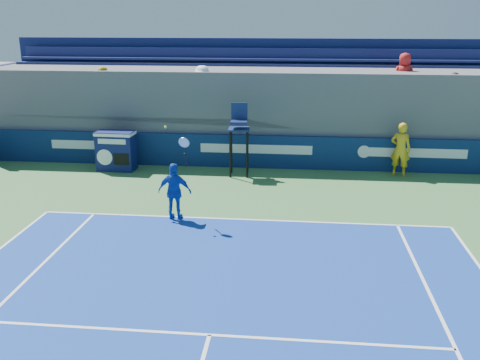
# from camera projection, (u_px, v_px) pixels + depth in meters

# --- Properties ---
(ball_person) EXTENTS (0.78, 0.63, 1.85)m
(ball_person) POSITION_uv_depth(u_px,v_px,m) (400.00, 149.00, 18.14)
(ball_person) COLOR gold
(ball_person) RESTS_ON apron
(back_hoarding) EXTENTS (20.40, 0.21, 1.20)m
(back_hoarding) POSITION_uv_depth(u_px,v_px,m) (256.00, 152.00, 19.20)
(back_hoarding) COLOR #0D204D
(back_hoarding) RESTS_ON ground
(match_clock) EXTENTS (1.35, 0.78, 1.40)m
(match_clock) POSITION_uv_depth(u_px,v_px,m) (116.00, 150.00, 18.87)
(match_clock) COLOR #0F164E
(match_clock) RESTS_ON ground
(umpire_chair) EXTENTS (0.74, 0.74, 2.48)m
(umpire_chair) POSITION_uv_depth(u_px,v_px,m) (239.00, 132.00, 18.01)
(umpire_chair) COLOR black
(umpire_chair) RESTS_ON ground
(tennis_player) EXTENTS (0.95, 0.47, 2.57)m
(tennis_player) POSITION_uv_depth(u_px,v_px,m) (175.00, 191.00, 14.25)
(tennis_player) COLOR #1644B4
(tennis_player) RESTS_ON apron
(stadium_seating) EXTENTS (21.00, 4.05, 4.40)m
(stadium_seating) POSITION_uv_depth(u_px,v_px,m) (260.00, 108.00, 20.78)
(stadium_seating) COLOR #535358
(stadium_seating) RESTS_ON ground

